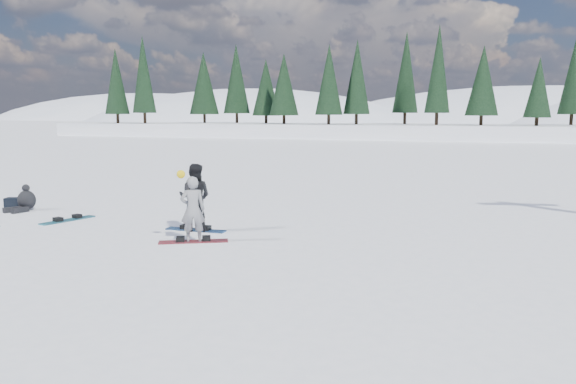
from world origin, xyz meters
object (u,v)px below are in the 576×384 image
object	(u,v)px
seated_rider	(25,200)
snowboarder_woman	(192,209)
snowboard_loose_a	(68,220)
snowboarder_man	(195,197)
gear_bag	(13,203)

from	to	relation	value
seated_rider	snowboarder_woman	bearing A→B (deg)	1.48
snowboarder_woman	snowboard_loose_a	world-z (taller)	snowboarder_woman
snowboarder_woman	seated_rider	bearing A→B (deg)	-43.91
snowboarder_man	seated_rider	xyz separation A→B (m)	(-6.03, 0.91, -0.52)
snowboarder_man	seated_rider	world-z (taller)	snowboarder_man
snowboard_loose_a	snowboarder_man	bearing A→B (deg)	-73.95
snowboarder_woman	gear_bag	xyz separation A→B (m)	(-7.27, 2.27, -0.59)
snowboarder_woman	snowboarder_man	distance (m)	1.24
snowboarder_man	snowboard_loose_a	distance (m)	3.86
seated_rider	gear_bag	bearing A→B (deg)	179.00
seated_rider	snowboard_loose_a	xyz separation A→B (m)	(2.25, -0.90, -0.28)
snowboarder_man	seated_rider	distance (m)	6.12
snowboarder_woman	snowboard_loose_a	xyz separation A→B (m)	(-4.32, 1.12, -0.73)
snowboarder_woman	snowboard_loose_a	bearing A→B (deg)	-41.41
gear_bag	snowboarder_woman	bearing A→B (deg)	-17.33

